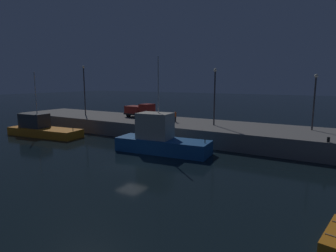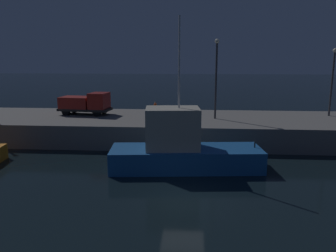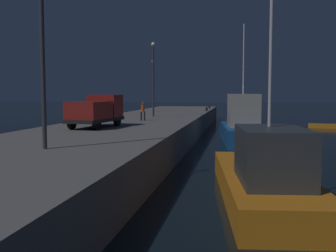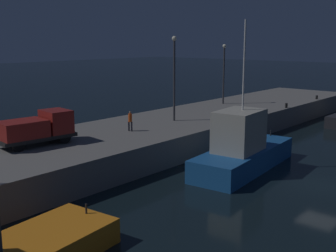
{
  "view_description": "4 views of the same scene",
  "coord_description": "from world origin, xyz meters",
  "px_view_note": "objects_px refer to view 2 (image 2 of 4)",
  "views": [
    {
      "loc": [
        16.93,
        -21.34,
        8.31
      ],
      "look_at": [
        -2.96,
        12.19,
        2.04
      ],
      "focal_mm": 30.08,
      "sensor_mm": 36.0,
      "label": 1
    },
    {
      "loc": [
        0.5,
        -17.89,
        8.13
      ],
      "look_at": [
        -1.93,
        13.91,
        1.62
      ],
      "focal_mm": 35.54,
      "sensor_mm": 36.0,
      "label": 2
    },
    {
      "loc": [
        -38.85,
        6.33,
        4.73
      ],
      "look_at": [
        -2.36,
        12.7,
        1.67
      ],
      "focal_mm": 43.18,
      "sensor_mm": 36.0,
      "label": 3
    },
    {
      "loc": [
        -27.51,
        -10.18,
        9.62
      ],
      "look_at": [
        0.88,
        14.33,
        2.08
      ],
      "focal_mm": 45.88,
      "sensor_mm": 36.0,
      "label": 4
    }
  ],
  "objects_px": {
    "dockworker": "(155,109)",
    "lamp_post_central": "(333,76)",
    "fishing_boat_white": "(181,148)",
    "lamp_post_east": "(216,73)",
    "utility_truck": "(86,103)"
  },
  "relations": [
    {
      "from": "utility_truck",
      "to": "fishing_boat_white",
      "type": "bearing_deg",
      "value": -44.93
    },
    {
      "from": "dockworker",
      "to": "lamp_post_central",
      "type": "bearing_deg",
      "value": 8.98
    },
    {
      "from": "fishing_boat_white",
      "to": "lamp_post_east",
      "type": "bearing_deg",
      "value": 71.88
    },
    {
      "from": "lamp_post_east",
      "to": "utility_truck",
      "type": "relative_size",
      "value": 1.37
    },
    {
      "from": "fishing_boat_white",
      "to": "utility_truck",
      "type": "height_order",
      "value": "fishing_boat_white"
    },
    {
      "from": "lamp_post_central",
      "to": "utility_truck",
      "type": "relative_size",
      "value": 1.23
    },
    {
      "from": "dockworker",
      "to": "fishing_boat_white",
      "type": "bearing_deg",
      "value": -71.61
    },
    {
      "from": "fishing_boat_white",
      "to": "dockworker",
      "type": "relative_size",
      "value": 6.87
    },
    {
      "from": "lamp_post_central",
      "to": "dockworker",
      "type": "xyz_separation_m",
      "value": [
        -18.02,
        -2.85,
        -3.16
      ]
    },
    {
      "from": "utility_truck",
      "to": "lamp_post_central",
      "type": "bearing_deg",
      "value": 2.68
    },
    {
      "from": "fishing_boat_white",
      "to": "dockworker",
      "type": "bearing_deg",
      "value": 108.39
    },
    {
      "from": "lamp_post_central",
      "to": "dockworker",
      "type": "relative_size",
      "value": 4.17
    },
    {
      "from": "fishing_boat_white",
      "to": "lamp_post_central",
      "type": "relative_size",
      "value": 1.65
    },
    {
      "from": "fishing_boat_white",
      "to": "utility_truck",
      "type": "distance_m",
      "value": 15.08
    },
    {
      "from": "fishing_boat_white",
      "to": "lamp_post_east",
      "type": "xyz_separation_m",
      "value": [
        3.02,
        9.21,
        5.17
      ]
    }
  ]
}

